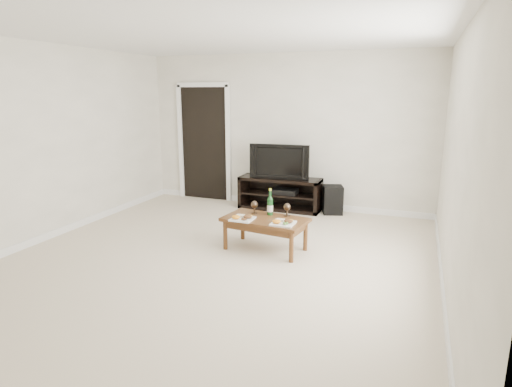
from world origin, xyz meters
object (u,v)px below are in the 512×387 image
(media_console, at_px, (280,193))
(television, at_px, (280,161))
(subwoofer, at_px, (333,200))
(coffee_table, at_px, (265,234))

(media_console, relative_size, television, 1.38)
(media_console, distance_m, subwoofer, 0.90)
(subwoofer, relative_size, coffee_table, 0.45)
(television, bearing_deg, coffee_table, -82.77)
(subwoofer, xyz_separation_m, coffee_table, (-0.48, -1.99, -0.02))
(television, bearing_deg, media_console, 0.00)
(media_console, height_order, subwoofer, media_console)
(media_console, bearing_deg, subwoofer, 3.84)
(media_console, height_order, coffee_table, media_console)
(media_console, xyz_separation_m, subwoofer, (0.90, 0.06, -0.04))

